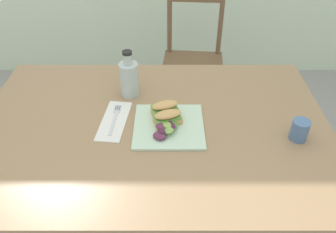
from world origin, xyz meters
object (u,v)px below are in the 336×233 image
Objects in this scene: chair_wooden_far at (192,62)px; sandwich_half_back at (164,108)px; cup_extra_side at (299,130)px; fork_on_napkin at (114,117)px; bottle_cold_brew at (128,80)px; dining_table at (153,146)px; sandwich_half_front at (167,117)px; plate_lunch at (168,126)px.

sandwich_half_back is (-0.18, -0.96, 0.33)m from chair_wooden_far.
sandwich_half_back is 1.46× the size of cup_extra_side.
fork_on_napkin is 0.90× the size of bottle_cold_brew.
dining_table is at bearing 171.64° from cup_extra_side.
sandwich_half_front is at bearing -52.26° from bottle_cold_brew.
plate_lunch is (-0.17, -1.03, 0.30)m from chair_wooden_far.
chair_wooden_far reaches higher than sandwich_half_back.
bottle_cold_brew is at bearing 127.74° from sandwich_half_front.
sandwich_half_back is at bearing 102.51° from plate_lunch.
dining_table is 6.63× the size of bottle_cold_brew.
bottle_cold_brew reaches higher than plate_lunch.
cup_extra_side is at bearing -24.10° from bottle_cold_brew.
plate_lunch is 1.28× the size of bottle_cold_brew.
sandwich_half_front is at bearing -78.46° from sandwich_half_back.
sandwich_half_back is 0.62× the size of fork_on_napkin.
dining_table is 0.16m from sandwich_half_front.
bottle_cold_brew is at bearing -112.33° from chair_wooden_far.
fork_on_napkin is (-0.21, 0.05, 0.00)m from plate_lunch.
plate_lunch is at bearing -14.28° from fork_on_napkin.
plate_lunch is 1.43× the size of fork_on_napkin.
fork_on_napkin is (-0.15, 0.04, 0.12)m from dining_table.
sandwich_half_back is at bearing 164.65° from cup_extra_side.
sandwich_half_back is (0.05, 0.06, 0.15)m from dining_table.
bottle_cold_brew reaches higher than sandwich_half_front.
chair_wooden_far reaches higher than fork_on_napkin.
sandwich_half_front reaches higher than dining_table.
fork_on_napkin is at bearing -111.18° from chair_wooden_far.
cup_extra_side is (0.68, -0.12, 0.03)m from fork_on_napkin.
cup_extra_side reaches higher than fork_on_napkin.
plate_lunch is 0.48m from cup_extra_side.
bottle_cold_brew is (-0.16, 0.21, 0.03)m from sandwich_half_front.
sandwich_half_front is (-0.00, 0.01, 0.03)m from plate_lunch.
bottle_cold_brew reaches higher than sandwich_half_back.
plate_lunch is at bearing -53.15° from bottle_cold_brew.
sandwich_half_front reaches higher than plate_lunch.
sandwich_half_front is at bearing 170.96° from cup_extra_side.
plate_lunch is 0.08m from sandwich_half_back.
bottle_cold_brew reaches higher than fork_on_napkin.
cup_extra_side is (0.53, -0.08, 0.15)m from dining_table.
dining_table is at bearing -129.23° from sandwich_half_back.
plate_lunch is at bearing -99.14° from chair_wooden_far.
plate_lunch is at bearing 172.28° from cup_extra_side.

